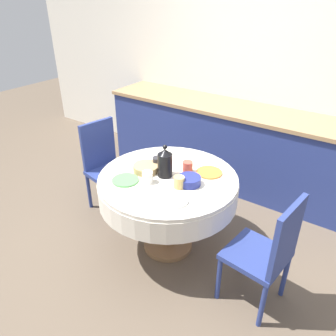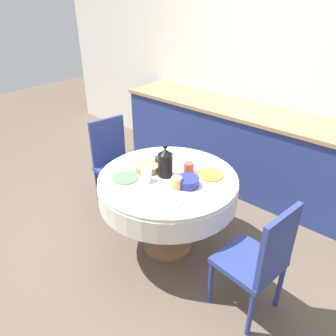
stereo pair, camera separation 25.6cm
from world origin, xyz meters
TOP-DOWN VIEW (x-y plane):
  - ground_plane at (0.00, 0.00)m, footprint 12.00×12.00m
  - wall_back at (0.00, 1.73)m, footprint 7.00×0.05m
  - kitchen_counter at (0.00, 1.39)m, footprint 3.24×0.64m
  - dining_table at (0.00, 0.00)m, footprint 1.15×1.15m
  - chair_left at (0.91, -0.11)m, footprint 0.45×0.45m
  - chair_right at (-0.90, 0.17)m, footprint 0.47×0.47m
  - plate_near_left at (-0.24, -0.25)m, footprint 0.21×0.21m
  - cup_near_left at (-0.08, -0.16)m, footprint 0.08×0.08m
  - plate_near_right at (0.23, -0.26)m, footprint 0.21×0.21m
  - cup_near_right at (0.16, -0.08)m, footprint 0.08×0.08m
  - plate_far_left at (-0.26, 0.22)m, footprint 0.21×0.21m
  - cup_far_left at (-0.16, 0.08)m, footprint 0.08×0.08m
  - plate_far_right at (0.25, 0.24)m, footprint 0.21×0.21m
  - cup_far_right at (0.09, 0.16)m, footprint 0.08×0.08m
  - coffee_carafe at (-0.03, -0.00)m, footprint 0.12×0.12m
  - bread_basket at (-0.20, -0.03)m, footprint 0.21×0.21m
  - fruit_bowl at (0.20, 0.00)m, footprint 0.18×0.18m

SIDE VIEW (x-z plane):
  - ground_plane at x=0.00m, z-range 0.00..0.00m
  - kitchen_counter at x=0.00m, z-range 0.00..0.93m
  - chair_left at x=0.91m, z-range 0.04..0.98m
  - chair_right at x=-0.90m, z-range 0.04..0.98m
  - dining_table at x=0.00m, z-range 0.24..0.98m
  - plate_near_left at x=-0.24m, z-range 0.74..0.75m
  - plate_near_right at x=0.23m, z-range 0.74..0.75m
  - plate_far_left at x=-0.26m, z-range 0.74..0.75m
  - plate_far_right at x=0.25m, z-range 0.74..0.75m
  - bread_basket at x=-0.20m, z-range 0.74..0.79m
  - fruit_bowl at x=0.20m, z-range 0.74..0.80m
  - cup_near_left at x=-0.08m, z-range 0.74..0.83m
  - cup_near_right at x=0.16m, z-range 0.74..0.83m
  - cup_far_left at x=-0.16m, z-range 0.74..0.83m
  - cup_far_right at x=0.09m, z-range 0.74..0.83m
  - coffee_carafe at x=-0.03m, z-range 0.72..0.99m
  - wall_back at x=0.00m, z-range 0.00..2.60m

